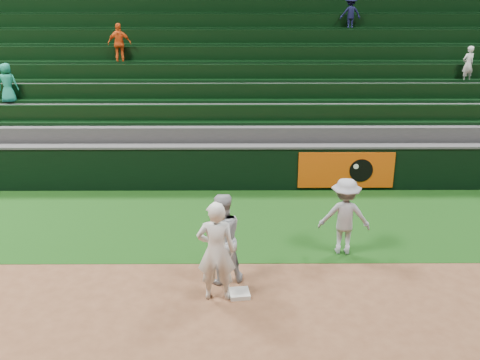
# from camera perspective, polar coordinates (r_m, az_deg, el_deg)

# --- Properties ---
(ground) EXTENTS (70.00, 70.00, 0.00)m
(ground) POSITION_cam_1_polar(r_m,az_deg,el_deg) (10.16, -0.51, -11.38)
(ground) COLOR brown
(ground) RESTS_ON ground
(foul_grass) EXTENTS (36.00, 4.20, 0.01)m
(foul_grass) POSITION_cam_1_polar(r_m,az_deg,el_deg) (12.81, -0.48, -4.39)
(foul_grass) COLOR #0F350D
(foul_grass) RESTS_ON ground
(first_base) EXTENTS (0.40, 0.40, 0.08)m
(first_base) POSITION_cam_1_polar(r_m,az_deg,el_deg) (9.90, -0.06, -12.02)
(first_base) COLOR silver
(first_base) RESTS_ON ground
(first_baseman) EXTENTS (0.68, 0.45, 1.86)m
(first_baseman) POSITION_cam_1_polar(r_m,az_deg,el_deg) (9.41, -2.56, -7.60)
(first_baseman) COLOR silver
(first_baseman) RESTS_ON ground
(baserunner) EXTENTS (1.01, 0.88, 1.77)m
(baserunner) POSITION_cam_1_polar(r_m,az_deg,el_deg) (9.96, -2.06, -6.26)
(baserunner) COLOR #A3A7AE
(baserunner) RESTS_ON ground
(base_coach) EXTENTS (1.11, 0.71, 1.64)m
(base_coach) POSITION_cam_1_polar(r_m,az_deg,el_deg) (11.23, 11.10, -3.82)
(base_coach) COLOR #999CA6
(base_coach) RESTS_ON foul_grass
(field_wall) EXTENTS (36.00, 0.45, 1.25)m
(field_wall) POSITION_cam_1_polar(r_m,az_deg,el_deg) (14.63, -0.37, 1.40)
(field_wall) COLOR black
(field_wall) RESTS_ON ground
(stadium_seating) EXTENTS (36.00, 5.95, 4.99)m
(stadium_seating) POSITION_cam_1_polar(r_m,az_deg,el_deg) (18.01, -0.46, 8.43)
(stadium_seating) COLOR #353537
(stadium_seating) RESTS_ON ground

